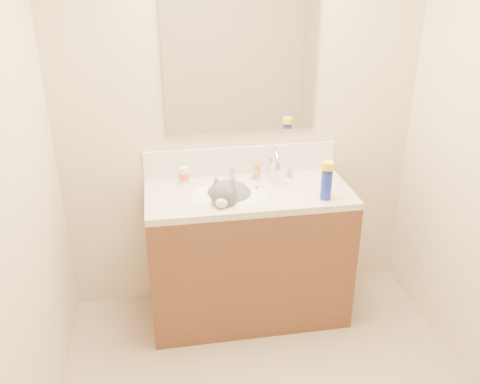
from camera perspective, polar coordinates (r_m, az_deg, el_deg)
name	(u,v)px	position (r m, az deg, el deg)	size (l,w,h in m)	color
room_shell	(300,144)	(1.84, 6.74, 5.43)	(2.24, 2.54, 2.52)	beige
vanity_cabinet	(248,257)	(3.17, 0.92, -7.28)	(1.20, 0.55, 0.82)	brown
counter_slab	(249,194)	(2.97, 0.98, -0.22)	(1.20, 0.55, 0.04)	beige
basin	(229,205)	(2.94, -1.22, -1.51)	(0.45, 0.36, 0.14)	white
faucet	(274,167)	(3.08, 3.81, 2.86)	(0.28, 0.20, 0.21)	silver
cat	(229,199)	(2.93, -1.29, -0.79)	(0.38, 0.44, 0.32)	#4E4B4E
backsplash	(241,160)	(3.16, 0.11, 3.57)	(1.20, 0.02, 0.18)	white
mirror	(241,64)	(3.00, 0.12, 14.13)	(0.90, 0.02, 0.80)	white
pill_bottle	(184,175)	(3.06, -6.32, 1.90)	(0.05, 0.05, 0.10)	white
pill_label	(184,176)	(3.07, -6.31, 1.80)	(0.06, 0.06, 0.04)	orange
silver_jar	(232,173)	(3.13, -0.88, 2.10)	(0.05, 0.05, 0.06)	#B7B7BC
amber_bottle	(257,170)	(3.13, 1.95, 2.43)	(0.04, 0.04, 0.09)	orange
toothbrush	(258,188)	(2.99, 2.00, 0.46)	(0.01, 0.13, 0.01)	white
toothbrush_head	(258,187)	(2.99, 2.00, 0.51)	(0.02, 0.03, 0.02)	#5E90C8
spray_can	(326,185)	(2.87, 9.65, 0.77)	(0.06, 0.06, 0.17)	#172AA6
spray_cap	(328,166)	(2.82, 9.82, 2.93)	(0.07, 0.07, 0.04)	yellow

